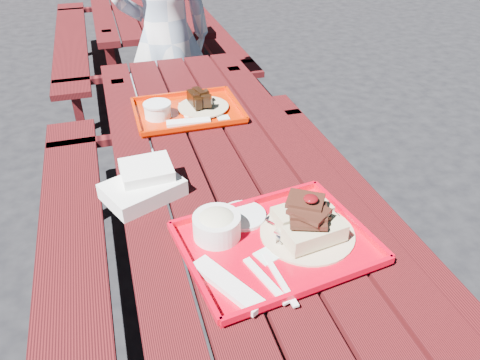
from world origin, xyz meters
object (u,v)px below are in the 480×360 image
Objects in this scene: near_tray at (272,232)px; picnic_table_near at (228,216)px; person at (166,39)px; far_tray at (186,110)px; picnic_table_far at (139,18)px.

picnic_table_near is at bearing 93.71° from near_tray.
person is at bearing 89.16° from picnic_table_near.
person is (0.07, 0.93, 0.02)m from far_tray.
far_tray is (-0.05, 0.50, 0.21)m from picnic_table_near.
near_tray is at bearing -89.56° from picnic_table_far.
person reaches higher than near_tray.
picnic_table_far is 1.51× the size of person.
picnic_table_far is at bearing 88.87° from far_tray.
near_tray is (0.02, -3.18, 0.23)m from picnic_table_far.
far_tray is at bearing 94.58° from near_tray.
picnic_table_near is at bearing -84.75° from far_tray.
near_tray is at bearing -86.29° from picnic_table_near.
near_tray is 1.24× the size of far_tray.
near_tray reaches higher than picnic_table_near.
picnic_table_near is 2.80m from picnic_table_far.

